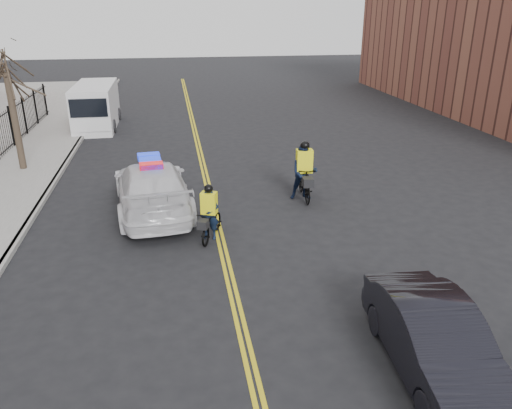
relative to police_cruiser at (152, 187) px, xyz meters
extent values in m
plane|color=black|center=(2.04, -4.62, -0.86)|extent=(120.00, 120.00, 0.00)
cube|color=gold|center=(1.96, 3.38, -0.86)|extent=(0.10, 60.00, 0.01)
cube|color=gold|center=(2.12, 3.38, -0.86)|extent=(0.10, 60.00, 0.01)
cube|color=gray|center=(-5.46, 3.38, -0.79)|extent=(3.00, 60.00, 0.15)
cube|color=gray|center=(-3.96, 3.38, -0.79)|extent=(0.20, 60.00, 0.15)
cylinder|color=#33261E|center=(-5.56, 5.38, 1.29)|extent=(0.28, 0.28, 4.00)
imported|color=silver|center=(0.00, 0.00, -0.01)|extent=(3.00, 6.11, 1.71)
cube|color=#0C26CC|center=(0.00, 0.00, 0.93)|extent=(0.87, 1.63, 0.16)
imported|color=black|center=(5.44, -9.23, -0.15)|extent=(1.77, 4.41, 1.42)
cube|color=silver|center=(-3.46, 13.63, 0.35)|extent=(2.15, 5.72, 2.43)
cube|color=silver|center=(-3.45, 11.15, 0.14)|extent=(2.07, 0.86, 1.27)
cube|color=black|center=(-3.45, 10.73, 0.78)|extent=(1.90, 0.12, 0.95)
cylinder|color=black|center=(-4.46, 11.94, -0.49)|extent=(0.27, 0.74, 0.74)
cylinder|color=black|center=(-2.45, 11.95, -0.49)|extent=(0.27, 0.74, 0.74)
cylinder|color=black|center=(-4.48, 15.32, -0.49)|extent=(0.27, 0.74, 0.74)
cylinder|color=black|center=(-2.47, 15.33, -0.49)|extent=(0.27, 0.74, 0.74)
imported|color=black|center=(1.74, -2.50, -0.40)|extent=(1.23, 1.86, 0.92)
imported|color=black|center=(1.74, -2.50, -0.07)|extent=(0.68, 0.57, 1.58)
cube|color=#F9F415|center=(1.74, -2.50, 0.28)|extent=(0.53, 0.46, 0.67)
sphere|color=black|center=(1.74, -2.50, 0.73)|extent=(0.27, 0.27, 0.27)
cube|color=black|center=(1.51, -3.07, -0.14)|extent=(0.39, 0.41, 0.25)
imported|color=black|center=(5.38, 0.27, -0.22)|extent=(0.76, 2.18, 1.29)
imported|color=#0E1832|center=(5.38, 0.27, 0.13)|extent=(1.02, 0.82, 1.99)
cube|color=#F9F415|center=(5.38, 0.27, 0.57)|extent=(0.59, 0.43, 0.83)
sphere|color=black|center=(5.38, 0.27, 1.13)|extent=(0.33, 0.33, 0.33)
cube|color=black|center=(5.32, -0.49, 0.04)|extent=(0.39, 0.44, 0.31)
camera|label=1|loc=(0.82, -16.30, 5.73)|focal=35.00mm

